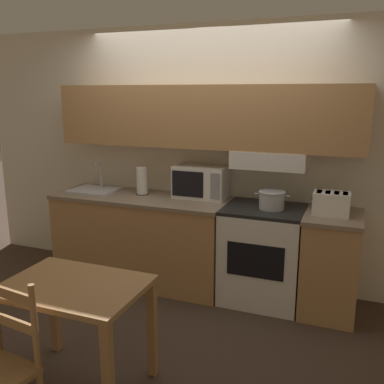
{
  "coord_description": "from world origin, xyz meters",
  "views": [
    {
      "loc": [
        1.38,
        -4.01,
        1.91
      ],
      "look_at": [
        0.05,
        -0.57,
        1.04
      ],
      "focal_mm": 40.0,
      "sensor_mm": 36.0,
      "label": 1
    }
  ],
  "objects_px": {
    "stove_range": "(262,254)",
    "dining_table": "(75,302)",
    "sink_basin": "(94,190)",
    "paper_towel_roll": "(142,181)",
    "microwave": "(201,182)",
    "toaster": "(331,203)",
    "cooking_pot": "(272,199)"
  },
  "relations": [
    {
      "from": "microwave",
      "to": "sink_basin",
      "type": "bearing_deg",
      "value": -172.08
    },
    {
      "from": "microwave",
      "to": "sink_basin",
      "type": "relative_size",
      "value": 1.12
    },
    {
      "from": "cooking_pot",
      "to": "dining_table",
      "type": "bearing_deg",
      "value": -119.58
    },
    {
      "from": "cooking_pot",
      "to": "dining_table",
      "type": "height_order",
      "value": "cooking_pot"
    },
    {
      "from": "microwave",
      "to": "dining_table",
      "type": "relative_size",
      "value": 0.58
    },
    {
      "from": "toaster",
      "to": "sink_basin",
      "type": "height_order",
      "value": "sink_basin"
    },
    {
      "from": "cooking_pot",
      "to": "sink_basin",
      "type": "relative_size",
      "value": 0.68
    },
    {
      "from": "sink_basin",
      "to": "dining_table",
      "type": "height_order",
      "value": "sink_basin"
    },
    {
      "from": "stove_range",
      "to": "sink_basin",
      "type": "xyz_separation_m",
      "value": [
        -1.8,
        -0.0,
        0.46
      ]
    },
    {
      "from": "cooking_pot",
      "to": "sink_basin",
      "type": "xyz_separation_m",
      "value": [
        -1.87,
        0.01,
        -0.07
      ]
    },
    {
      "from": "toaster",
      "to": "paper_towel_roll",
      "type": "distance_m",
      "value": 1.84
    },
    {
      "from": "sink_basin",
      "to": "stove_range",
      "type": "bearing_deg",
      "value": 0.15
    },
    {
      "from": "sink_basin",
      "to": "dining_table",
      "type": "distance_m",
      "value": 1.92
    },
    {
      "from": "toaster",
      "to": "paper_towel_roll",
      "type": "bearing_deg",
      "value": 177.28
    },
    {
      "from": "stove_range",
      "to": "dining_table",
      "type": "relative_size",
      "value": 1.0
    },
    {
      "from": "microwave",
      "to": "dining_table",
      "type": "bearing_deg",
      "value": -96.21
    },
    {
      "from": "stove_range",
      "to": "toaster",
      "type": "relative_size",
      "value": 2.86
    },
    {
      "from": "stove_range",
      "to": "sink_basin",
      "type": "height_order",
      "value": "sink_basin"
    },
    {
      "from": "sink_basin",
      "to": "paper_towel_roll",
      "type": "relative_size",
      "value": 1.64
    },
    {
      "from": "microwave",
      "to": "dining_table",
      "type": "height_order",
      "value": "microwave"
    },
    {
      "from": "stove_range",
      "to": "dining_table",
      "type": "height_order",
      "value": "stove_range"
    },
    {
      "from": "cooking_pot",
      "to": "paper_towel_roll",
      "type": "xyz_separation_m",
      "value": [
        -1.34,
        0.08,
        0.05
      ]
    },
    {
      "from": "microwave",
      "to": "toaster",
      "type": "bearing_deg",
      "value": -7.99
    },
    {
      "from": "stove_range",
      "to": "cooking_pot",
      "type": "xyz_separation_m",
      "value": [
        0.07,
        -0.01,
        0.53
      ]
    },
    {
      "from": "cooking_pot",
      "to": "sink_basin",
      "type": "height_order",
      "value": "sink_basin"
    },
    {
      "from": "microwave",
      "to": "paper_towel_roll",
      "type": "bearing_deg",
      "value": -171.85
    },
    {
      "from": "dining_table",
      "to": "stove_range",
      "type": "bearing_deg",
      "value": 62.39
    },
    {
      "from": "sink_basin",
      "to": "paper_towel_roll",
      "type": "distance_m",
      "value": 0.55
    },
    {
      "from": "cooking_pot",
      "to": "microwave",
      "type": "bearing_deg",
      "value": 167.24
    },
    {
      "from": "stove_range",
      "to": "microwave",
      "type": "height_order",
      "value": "microwave"
    },
    {
      "from": "microwave",
      "to": "paper_towel_roll",
      "type": "height_order",
      "value": "microwave"
    },
    {
      "from": "microwave",
      "to": "toaster",
      "type": "xyz_separation_m",
      "value": [
        1.24,
        -0.17,
        -0.06
      ]
    }
  ]
}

